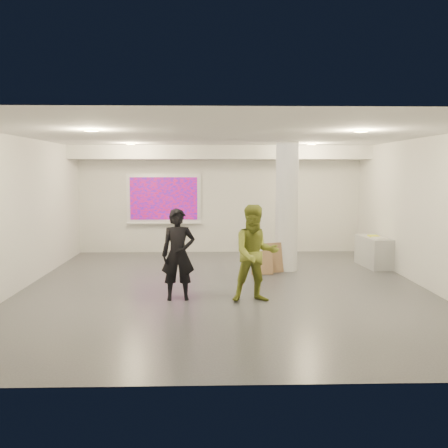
{
  "coord_description": "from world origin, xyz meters",
  "views": [
    {
      "loc": [
        -0.28,
        -9.73,
        2.34
      ],
      "look_at": [
        0.0,
        0.4,
        1.25
      ],
      "focal_mm": 40.0,
      "sensor_mm": 36.0,
      "label": 1
    }
  ],
  "objects_px": {
    "projection_screen": "(164,199)",
    "woman": "(178,254)",
    "credenza": "(374,252)",
    "column": "(287,207)",
    "man": "(255,254)"
  },
  "relations": [
    {
      "from": "projection_screen",
      "to": "woman",
      "type": "xyz_separation_m",
      "value": [
        0.74,
        -5.27,
        -0.7
      ]
    },
    {
      "from": "projection_screen",
      "to": "credenza",
      "type": "bearing_deg",
      "value": -23.05
    },
    {
      "from": "column",
      "to": "credenza",
      "type": "xyz_separation_m",
      "value": [
        2.22,
        0.39,
        -1.13
      ]
    },
    {
      "from": "projection_screen",
      "to": "man",
      "type": "bearing_deg",
      "value": -68.71
    },
    {
      "from": "credenza",
      "to": "man",
      "type": "relative_size",
      "value": 0.72
    },
    {
      "from": "projection_screen",
      "to": "man",
      "type": "xyz_separation_m",
      "value": [
        2.12,
        -5.45,
        -0.66
      ]
    },
    {
      "from": "column",
      "to": "man",
      "type": "height_order",
      "value": "column"
    },
    {
      "from": "projection_screen",
      "to": "column",
      "type": "bearing_deg",
      "value": -40.56
    },
    {
      "from": "projection_screen",
      "to": "credenza",
      "type": "xyz_separation_m",
      "value": [
        5.32,
        -2.26,
        -1.16
      ]
    },
    {
      "from": "column",
      "to": "projection_screen",
      "type": "height_order",
      "value": "column"
    },
    {
      "from": "column",
      "to": "credenza",
      "type": "distance_m",
      "value": 2.52
    },
    {
      "from": "column",
      "to": "woman",
      "type": "distance_m",
      "value": 3.59
    },
    {
      "from": "woman",
      "to": "credenza",
      "type": "bearing_deg",
      "value": 27.93
    },
    {
      "from": "column",
      "to": "projection_screen",
      "type": "relative_size",
      "value": 1.43
    },
    {
      "from": "projection_screen",
      "to": "man",
      "type": "relative_size",
      "value": 1.21
    }
  ]
}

